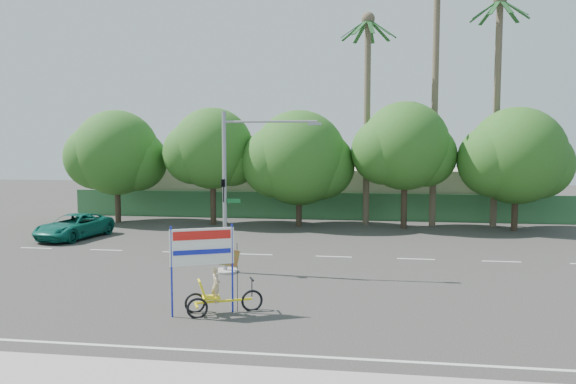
# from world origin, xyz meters

# --- Properties ---
(ground) EXTENTS (120.00, 120.00, 0.00)m
(ground) POSITION_xyz_m (0.00, 0.00, 0.00)
(ground) COLOR #33302D
(ground) RESTS_ON ground
(fence) EXTENTS (38.00, 0.08, 2.00)m
(fence) POSITION_xyz_m (0.00, 21.50, 1.00)
(fence) COLOR #336B3D
(fence) RESTS_ON ground
(building_left) EXTENTS (12.00, 8.00, 4.00)m
(building_left) POSITION_xyz_m (-10.00, 26.00, 2.00)
(building_left) COLOR beige
(building_left) RESTS_ON ground
(building_right) EXTENTS (14.00, 8.00, 3.60)m
(building_right) POSITION_xyz_m (8.00, 26.00, 1.80)
(building_right) COLOR beige
(building_right) RESTS_ON ground
(tree_far_left) EXTENTS (7.14, 6.00, 7.96)m
(tree_far_left) POSITION_xyz_m (-14.05, 18.00, 4.76)
(tree_far_left) COLOR #473828
(tree_far_left) RESTS_ON ground
(tree_left) EXTENTS (6.66, 5.60, 8.07)m
(tree_left) POSITION_xyz_m (-7.05, 18.00, 5.06)
(tree_left) COLOR #473828
(tree_left) RESTS_ON ground
(tree_center) EXTENTS (7.62, 6.40, 7.85)m
(tree_center) POSITION_xyz_m (-1.05, 18.00, 4.47)
(tree_center) COLOR #473828
(tree_center) RESTS_ON ground
(tree_right) EXTENTS (6.90, 5.80, 8.36)m
(tree_right) POSITION_xyz_m (5.95, 18.00, 5.24)
(tree_right) COLOR #473828
(tree_right) RESTS_ON ground
(tree_far_right) EXTENTS (7.38, 6.20, 7.94)m
(tree_far_right) POSITION_xyz_m (12.95, 18.00, 4.64)
(tree_far_right) COLOR #473828
(tree_far_right) RESTS_ON ground
(palm_tall) EXTENTS (3.73, 3.79, 17.45)m
(palm_tall) POSITION_xyz_m (8.00, 19.50, 10.46)
(palm_tall) COLOR #70604C
(palm_tall) RESTS_ON ground
(palm_mid) EXTENTS (3.73, 3.79, 15.45)m
(palm_mid) POSITION_xyz_m (12.00, 19.50, 9.40)
(palm_mid) COLOR #70604C
(palm_mid) RESTS_ON ground
(palm_short) EXTENTS (3.73, 3.79, 14.45)m
(palm_short) POSITION_xyz_m (3.50, 19.50, 8.86)
(palm_short) COLOR #70604C
(palm_short) RESTS_ON ground
(traffic_signal) EXTENTS (4.72, 1.10, 7.00)m
(traffic_signal) POSITION_xyz_m (-2.20, 3.98, 2.92)
(traffic_signal) COLOR gray
(traffic_signal) RESTS_ON ground
(trike_billboard) EXTENTS (2.84, 1.47, 3.03)m
(trike_billboard) POSITION_xyz_m (-1.42, -1.92, 1.22)
(trike_billboard) COLOR black
(trike_billboard) RESTS_ON ground
(pickup_truck) EXTENTS (3.26, 5.53, 1.44)m
(pickup_truck) POSITION_xyz_m (-13.61, 11.21, 0.72)
(pickup_truck) COLOR #0D6152
(pickup_truck) RESTS_ON ground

